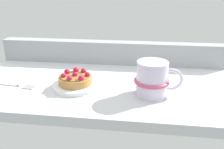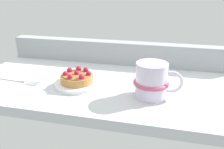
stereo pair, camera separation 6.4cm
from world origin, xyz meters
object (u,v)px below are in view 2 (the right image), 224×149
Objects in this scene: dessert_plate at (77,84)px; coffee_mug at (152,81)px; dessert_fork at (17,80)px; raspberry_tart at (77,77)px.

coffee_mug reaches higher than dessert_plate.
dessert_fork is at bearing 179.03° from coffee_mug.
dessert_plate is 1.03× the size of coffee_mug.
raspberry_tart is 19.46cm from dessert_fork.
dessert_plate is at bearing 4.09° from dessert_fork.
coffee_mug reaches higher than raspberry_tart.
dessert_plate is 19.32cm from dessert_fork.
dessert_plate is 0.81× the size of dessert_fork.
coffee_mug is (21.60, -2.07, 4.03)cm from dessert_plate.
dessert_plate is 2.02cm from raspberry_tart.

